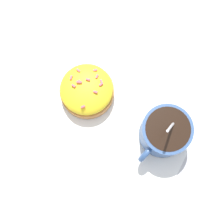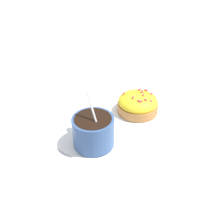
{
  "view_description": "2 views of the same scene",
  "coord_description": "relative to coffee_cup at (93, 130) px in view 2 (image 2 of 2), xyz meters",
  "views": [
    {
      "loc": [
        0.04,
        -0.1,
        0.55
      ],
      "look_at": [
        -0.01,
        -0.01,
        0.03
      ],
      "focal_mm": 50.0,
      "sensor_mm": 36.0,
      "label": 1
    },
    {
      "loc": [
        0.35,
        0.3,
        0.36
      ],
      "look_at": [
        0.0,
        -0.01,
        0.03
      ],
      "focal_mm": 42.0,
      "sensor_mm": 36.0,
      "label": 2
    }
  ],
  "objects": [
    {
      "name": "coffee_cup",
      "position": [
        0.0,
        0.0,
        0.0
      ],
      "size": [
        0.08,
        0.11,
        0.11
      ],
      "color": "#335184",
      "rests_on": "paper_napkin"
    },
    {
      "name": "ground_plane",
      "position": [
        -0.08,
        -0.01,
        -0.04
      ],
      "size": [
        3.0,
        3.0,
        0.0
      ],
      "primitive_type": "plane",
      "color": "#B2B2B7"
    },
    {
      "name": "paper_napkin",
      "position": [
        -0.08,
        -0.01,
        -0.04
      ],
      "size": [
        0.28,
        0.29,
        0.0
      ],
      "color": "white",
      "rests_on": "ground_plane"
    },
    {
      "name": "frosted_pastry",
      "position": [
        -0.15,
        -0.01,
        -0.01
      ],
      "size": [
        0.1,
        0.1,
        0.05
      ],
      "color": "#B2753D",
      "rests_on": "paper_napkin"
    }
  ]
}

